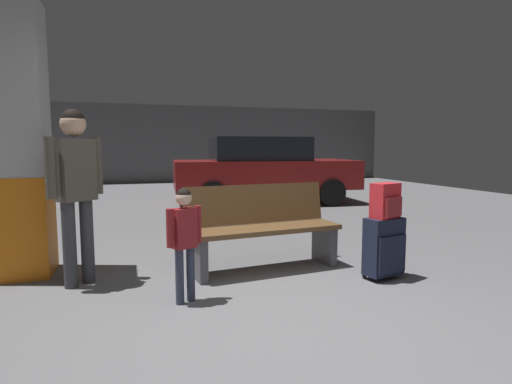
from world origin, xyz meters
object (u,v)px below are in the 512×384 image
object	(u,v)px
bench	(263,228)
structural_pillar	(16,142)
backpack_bright	(386,201)
suitcase	(384,247)
child	(184,233)
parked_car_near	(263,168)
adult	(75,178)

from	to	relation	value
bench	structural_pillar	bearing A→B (deg)	167.85
backpack_bright	bench	bearing A→B (deg)	146.44
bench	suitcase	world-z (taller)	bench
suitcase	child	bearing A→B (deg)	-178.41
structural_pillar	bench	size ratio (longest dim) A/B	1.65
backpack_bright	child	world-z (taller)	child
structural_pillar	parked_car_near	xyz separation A→B (m)	(4.01, 4.40, -0.54)
structural_pillar	child	distance (m)	2.07
suitcase	child	world-z (taller)	child
suitcase	backpack_bright	xyz separation A→B (m)	(0.00, -0.00, 0.45)
child	adult	size ratio (longest dim) A/B	0.59
structural_pillar	parked_car_near	world-z (taller)	structural_pillar
suitcase	parked_car_near	xyz separation A→B (m)	(0.59, 5.60, 0.48)
structural_pillar	parked_car_near	distance (m)	5.98
adult	parked_car_near	bearing A→B (deg)	55.09
structural_pillar	backpack_bright	bearing A→B (deg)	-19.31
backpack_bright	parked_car_near	bearing A→B (deg)	83.95
bench	suitcase	size ratio (longest dim) A/B	2.73
structural_pillar	backpack_bright	world-z (taller)	structural_pillar
suitcase	parked_car_near	size ratio (longest dim) A/B	0.14
parked_car_near	bench	bearing A→B (deg)	-108.28
structural_pillar	adult	distance (m)	0.84
parked_car_near	child	bearing A→B (deg)	-114.21
child	suitcase	bearing A→B (deg)	1.59
adult	child	bearing A→B (deg)	-39.90
adult	structural_pillar	bearing A→B (deg)	138.81
backpack_bright	adult	world-z (taller)	adult
suitcase	adult	bearing A→B (deg)	166.38
bench	adult	bearing A→B (deg)	179.88
structural_pillar	adult	bearing A→B (deg)	-41.19
parked_car_near	backpack_bright	bearing A→B (deg)	-96.05
child	adult	distance (m)	1.23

